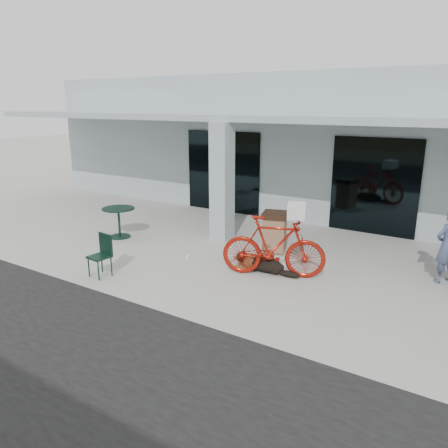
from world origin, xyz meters
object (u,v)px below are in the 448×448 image
Objects in this scene: cafe_chair_near at (99,256)px; trash_receptacle at (275,232)px; cafe_table_near at (119,223)px; person at (448,246)px; dog at (263,263)px; bicycle at (273,247)px.

cafe_chair_near is 4.24m from trash_receptacle.
trash_receptacle reaches higher than cafe_table_near.
person is (6.23, 3.62, 0.33)m from cafe_chair_near.
cafe_table_near is 0.88× the size of trash_receptacle.
dog is 0.74× the size of person.
person reaches higher than dog.
dog is 1.30× the size of cafe_table_near.
dog is at bearing -24.57° from person.
person is 3.84m from trash_receptacle.
bicycle is 3.70m from cafe_chair_near.
bicycle is 2.40× the size of cafe_chair_near.
bicycle reaches higher than dog.
person reaches higher than cafe_table_near.
bicycle is at bearing -2.91° from cafe_table_near.
trash_receptacle is at bearing 4.42° from bicycle.
person reaches higher than trash_receptacle.
cafe_chair_near is at bearing 102.32° from bicycle.
dog is 4.55m from cafe_table_near.
cafe_table_near is 0.57× the size of person.
trash_receptacle reaches higher than cafe_chair_near.
dog is 1.47m from trash_receptacle.
person is at bearing 9.65° from cafe_table_near.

